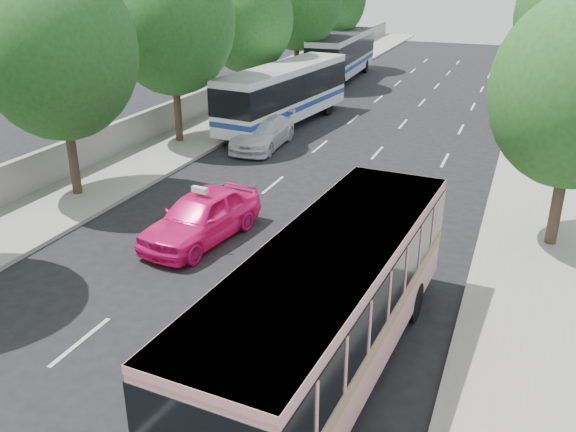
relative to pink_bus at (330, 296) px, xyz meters
The scene contains 13 objects.
ground 4.65m from the pink_bus, 166.75° to the left, with size 120.00×120.00×0.00m, color black.
sidewalk_left 24.53m from the pink_bus, 120.98° to the left, with size 4.00×90.00×0.15m, color #9E998E.
sidewalk_right 21.51m from the pink_bus, 78.11° to the left, with size 4.00×90.00×0.12m, color #9E998E.
low_wall 25.45m from the pink_bus, 124.46° to the left, with size 0.30×90.00×1.50m, color #9E998E.
tree_left_b 14.79m from the pink_bus, 151.10° to the left, with size 5.70×5.70×8.88m.
tree_left_c 20.02m from the pink_bus, 130.46° to the left, with size 6.00×6.00×9.35m.
tree_left_d 26.40m from the pink_bus, 118.83° to the left, with size 5.52×5.52×8.60m.
pink_bus is the anchor object (origin of this frame).
pink_taxi 8.10m from the pink_bus, 139.40° to the left, with size 1.97×4.90×1.67m, color #F81579.
white_pickup 18.10m from the pink_bus, 118.40° to the left, with size 2.04×5.01×1.45m, color silver.
tour_coach_front 22.12m from the pink_bus, 114.45° to the left, with size 3.66×11.22×3.30m.
tour_coach_rear 36.41m from the pink_bus, 106.57° to the left, with size 2.91×11.49×3.41m.
taxi_roof_sign 8.02m from the pink_bus, 139.40° to the left, with size 0.55×0.18×0.18m, color silver.
Camera 1 is at (7.38, -11.70, 8.57)m, focal length 38.00 mm.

